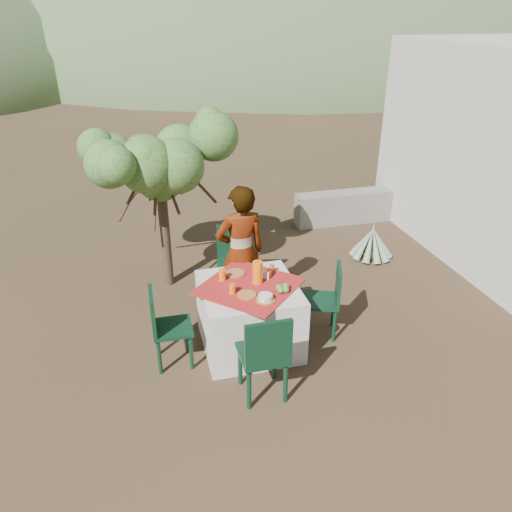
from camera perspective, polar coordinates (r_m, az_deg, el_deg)
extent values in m
plane|color=#342717|center=(5.38, -7.39, -13.11)|extent=(160.00, 160.00, 0.00)
cube|color=beige|center=(5.52, -0.77, -6.88)|extent=(1.02, 1.02, 0.75)
cube|color=#AD1928|center=(5.32, -0.79, -3.46)|extent=(1.30, 1.30, 0.01)
cylinder|color=black|center=(6.35, -4.09, -3.59)|extent=(0.04, 0.04, 0.46)
cylinder|color=black|center=(6.35, -0.95, -3.54)|extent=(0.04, 0.04, 0.46)
cylinder|color=black|center=(6.66, -4.01, -2.08)|extent=(0.04, 0.04, 0.46)
cylinder|color=black|center=(6.65, -1.02, -2.04)|extent=(0.04, 0.04, 0.46)
cube|color=black|center=(6.39, -2.56, -1.00)|extent=(0.51, 0.51, 0.04)
cube|color=black|center=(6.46, -2.60, 1.73)|extent=(0.43, 0.13, 0.45)
cylinder|color=black|center=(5.14, 2.13, -11.66)|extent=(0.05, 0.05, 0.47)
cylinder|color=black|center=(5.07, -1.83, -12.31)|extent=(0.05, 0.05, 0.47)
cylinder|color=black|center=(4.88, 3.39, -14.17)|extent=(0.05, 0.05, 0.47)
cylinder|color=black|center=(4.80, -0.81, -14.91)|extent=(0.05, 0.05, 0.47)
cube|color=black|center=(4.82, 0.74, -11.08)|extent=(0.45, 0.45, 0.04)
cube|color=black|center=(4.51, 1.45, -10.04)|extent=(0.44, 0.05, 0.46)
cylinder|color=black|center=(5.30, -7.42, -10.80)|extent=(0.04, 0.04, 0.43)
cylinder|color=black|center=(5.57, -7.82, -8.80)|extent=(0.04, 0.04, 0.43)
cylinder|color=black|center=(5.30, -10.99, -11.19)|extent=(0.04, 0.04, 0.43)
cylinder|color=black|center=(5.56, -11.20, -9.17)|extent=(0.04, 0.04, 0.43)
cube|color=black|center=(5.30, -9.53, -8.09)|extent=(0.41, 0.41, 0.04)
cube|color=black|center=(5.18, -11.74, -6.21)|extent=(0.05, 0.40, 0.42)
cylinder|color=black|center=(5.98, 5.73, -5.95)|extent=(0.04, 0.04, 0.43)
cylinder|color=black|center=(5.71, 5.68, -7.68)|extent=(0.04, 0.04, 0.43)
cylinder|color=black|center=(5.99, 8.83, -6.08)|extent=(0.04, 0.04, 0.43)
cylinder|color=black|center=(5.72, 8.94, -7.82)|extent=(0.04, 0.04, 0.43)
cube|color=black|center=(5.74, 7.42, -5.09)|extent=(0.51, 0.51, 0.04)
cube|color=black|center=(5.63, 9.39, -3.19)|extent=(0.18, 0.39, 0.42)
imported|color=#8C6651|center=(5.87, -1.76, 0.38)|extent=(0.64, 0.46, 1.65)
cylinder|color=#4A3725|center=(6.66, -10.36, 2.63)|extent=(0.13, 0.13, 1.52)
sphere|color=#255820|center=(6.39, -10.92, 8.87)|extent=(0.65, 0.65, 0.65)
sphere|color=#255820|center=(6.41, -5.63, 10.78)|extent=(0.61, 0.61, 0.61)
sphere|color=#255820|center=(6.46, -15.94, 9.52)|extent=(0.57, 0.57, 0.57)
sphere|color=#255820|center=(6.92, -10.57, 12.12)|extent=(0.59, 0.59, 0.59)
sphere|color=#255820|center=(5.86, -10.00, 7.89)|extent=(0.52, 0.52, 0.52)
sphere|color=gray|center=(7.78, 12.96, 0.16)|extent=(0.21, 0.21, 0.21)
cone|color=gray|center=(7.66, 13.16, 1.99)|extent=(0.12, 0.12, 0.61)
cone|color=gray|center=(7.71, 14.13, 1.44)|extent=(0.36, 0.23, 0.53)
cone|color=gray|center=(7.78, 13.90, 1.71)|extent=(0.37, 0.18, 0.52)
cone|color=gray|center=(7.82, 13.37, 1.90)|extent=(0.30, 0.32, 0.54)
cone|color=gray|center=(7.81, 12.75, 1.94)|extent=(0.14, 0.37, 0.52)
cone|color=gray|center=(7.76, 12.26, 1.83)|extent=(0.26, 0.34, 0.53)
cone|color=gray|center=(7.68, 12.09, 1.59)|extent=(0.36, 0.23, 0.53)
cone|color=gray|center=(7.61, 12.31, 1.32)|extent=(0.37, 0.18, 0.52)
cone|color=gray|center=(7.57, 12.84, 1.12)|extent=(0.30, 0.32, 0.54)
cone|color=gray|center=(7.58, 13.48, 1.08)|extent=(0.14, 0.37, 0.52)
cone|color=gray|center=(7.63, 13.97, 1.20)|extent=(0.26, 0.34, 0.53)
cube|color=gray|center=(9.08, 12.54, 5.71)|extent=(2.60, 0.35, 0.55)
ellipsoid|color=#38542F|center=(42.14, 2.85, 21.94)|extent=(48.00, 48.00, 20.00)
ellipsoid|color=gray|center=(56.36, -19.58, 21.76)|extent=(60.00, 60.00, 24.00)
ellipsoid|color=gray|center=(57.71, 16.24, 22.27)|extent=(36.00, 36.00, 14.00)
cylinder|color=brown|center=(5.54, -2.36, -1.96)|extent=(0.22, 0.22, 0.01)
cylinder|color=brown|center=(5.14, -1.05, -4.46)|extent=(0.20, 0.20, 0.01)
cylinder|color=orange|center=(5.40, -3.87, -2.20)|extent=(0.08, 0.08, 0.12)
cylinder|color=orange|center=(5.16, -2.73, -3.75)|extent=(0.06, 0.06, 0.10)
cylinder|color=orange|center=(5.31, 0.19, -1.87)|extent=(0.11, 0.11, 0.25)
cylinder|color=brown|center=(5.05, 1.09, -5.03)|extent=(0.20, 0.20, 0.01)
cylinder|color=silver|center=(5.04, 1.09, -4.71)|extent=(0.15, 0.15, 0.05)
cylinder|color=#C16122|center=(5.46, 1.51, -1.98)|extent=(0.05, 0.05, 0.09)
cylinder|color=#C16122|center=(5.57, 1.82, -1.38)|extent=(0.06, 0.06, 0.09)
cube|color=silver|center=(5.42, 1.17, -2.23)|extent=(0.07, 0.06, 0.08)
sphere|color=#4C8731|center=(5.21, 2.67, -3.62)|extent=(0.07, 0.07, 0.07)
sphere|color=#4C8731|center=(5.24, 3.42, -3.46)|extent=(0.07, 0.07, 0.07)
sphere|color=#4C8731|center=(5.18, 3.41, -3.83)|extent=(0.07, 0.07, 0.07)
sphere|color=#4C8731|center=(5.17, 2.84, -3.90)|extent=(0.07, 0.07, 0.07)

